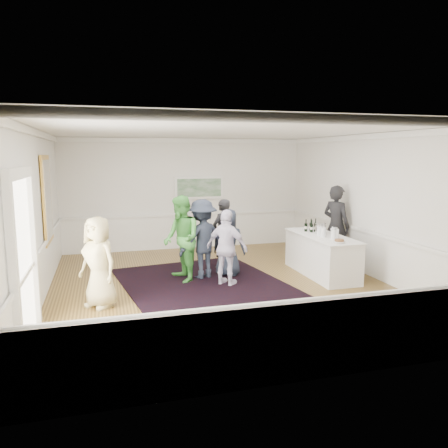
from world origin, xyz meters
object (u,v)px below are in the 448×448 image
object	(u,v)px
guest_dark_b	(223,234)
bartender	(336,226)
nut_bowl	(339,241)
guest_lilac	(227,248)
ice_bucket	(320,229)
guest_tan	(99,262)
guest_navy	(228,243)
serving_table	(321,255)
guest_green	(181,239)
guest_dark_a	(202,239)

from	to	relation	value
guest_dark_b	bartender	bearing A→B (deg)	139.30
bartender	nut_bowl	size ratio (longest dim) A/B	7.98
guest_lilac	ice_bucket	bearing A→B (deg)	-125.68
guest_tan	guest_lilac	world-z (taller)	guest_tan
guest_tan	guest_navy	distance (m)	3.13
serving_table	guest_navy	xyz separation A→B (m)	(-2.07, 0.51, 0.30)
bartender	guest_lilac	bearing A→B (deg)	81.54
guest_green	guest_navy	bearing A→B (deg)	88.57
guest_navy	guest_lilac	bearing A→B (deg)	104.21
guest_dark_a	ice_bucket	world-z (taller)	guest_dark_a
guest_tan	guest_dark_a	xyz separation A→B (m)	(2.21, 1.33, 0.05)
serving_table	guest_lilac	world-z (taller)	guest_lilac
guest_dark_b	guest_dark_a	bearing A→B (deg)	17.37
guest_navy	guest_green	bearing A→B (deg)	40.40
guest_dark_b	guest_navy	bearing A→B (deg)	54.96
guest_tan	nut_bowl	xyz separation A→B (m)	(4.80, -0.05, 0.13)
bartender	guest_dark_a	xyz separation A→B (m)	(-3.44, -0.23, -0.12)
guest_tan	guest_navy	size ratio (longest dim) A/B	1.08
guest_tan	guest_lilac	size ratio (longest dim) A/B	1.03
serving_table	guest_dark_b	distance (m)	2.38
ice_bucket	guest_green	bearing A→B (deg)	176.96
serving_table	guest_dark_b	xyz separation A→B (m)	(-2.01, 1.21, 0.38)
serving_table	bartender	world-z (taller)	bartender
ice_bucket	nut_bowl	size ratio (longest dim) A/B	1.04
nut_bowl	guest_navy	bearing A→B (deg)	144.55
guest_dark_a	guest_dark_b	xyz separation A→B (m)	(0.67, 0.74, -0.04)
guest_tan	ice_bucket	size ratio (longest dim) A/B	6.37
nut_bowl	guest_dark_b	bearing A→B (deg)	132.35
guest_green	guest_dark_a	distance (m)	0.50
guest_lilac	bartender	bearing A→B (deg)	-118.60
guest_navy	nut_bowl	bearing A→B (deg)	177.23
guest_tan	guest_green	xyz separation A→B (m)	(1.72, 1.22, 0.11)
serving_table	guest_dark_a	size ratio (longest dim) A/B	1.29
guest_navy	serving_table	bearing A→B (deg)	-161.08
guest_dark_b	ice_bucket	distance (m)	2.31
guest_lilac	guest_navy	size ratio (longest dim) A/B	1.05
guest_lilac	guest_navy	world-z (taller)	guest_lilac
guest_dark_b	guest_navy	distance (m)	0.71
serving_table	guest_dark_b	bearing A→B (deg)	149.05
guest_tan	ice_bucket	distance (m)	5.05
guest_dark_a	nut_bowl	xyz separation A→B (m)	(2.59, -1.38, 0.08)
bartender	guest_navy	size ratio (longest dim) A/B	1.30
guest_navy	guest_dark_b	bearing A→B (deg)	-62.01
bartender	guest_dark_b	distance (m)	2.82
guest_tan	guest_navy	world-z (taller)	guest_tan
guest_lilac	guest_dark_a	distance (m)	0.77
guest_tan	guest_green	size ratio (longest dim) A/B	0.89
bartender	ice_bucket	xyz separation A→B (m)	(-0.71, -0.52, 0.04)
nut_bowl	bartender	bearing A→B (deg)	62.31
guest_green	ice_bucket	world-z (taller)	guest_green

